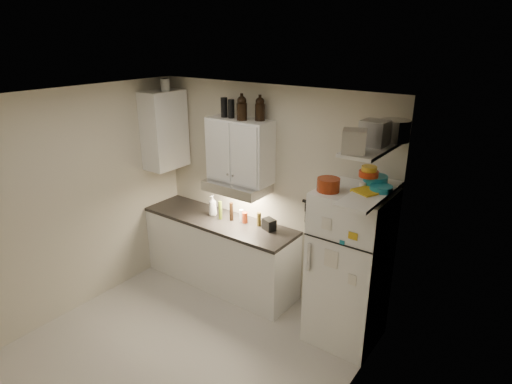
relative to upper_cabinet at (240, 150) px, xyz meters
The scene contains 36 objects.
floor 2.29m from the upper_cabinet, 77.33° to the right, with size 3.20×3.00×0.02m, color beige.
ceiling 1.58m from the upper_cabinet, 77.33° to the right, with size 3.20×3.00×0.02m, color white.
back_wall 0.63m from the upper_cabinet, 30.26° to the left, with size 3.20×0.02×2.60m, color beige.
left_wall 1.94m from the upper_cabinet, 134.46° to the right, with size 0.02×3.00×2.60m, color beige.
right_wall 2.39m from the upper_cabinet, 34.95° to the right, with size 0.02×3.00×2.60m, color beige.
base_cabinet 1.41m from the upper_cabinet, 151.63° to the right, with size 2.10×0.60×0.88m, color white.
countertop 0.97m from the upper_cabinet, 151.63° to the right, with size 2.10×0.62×0.04m, color black.
upper_cabinet is the anchor object (origin of this frame).
side_cabinet 1.15m from the upper_cabinet, behind, with size 0.33×0.55×1.00m, color white.
range_hood 0.44m from the upper_cabinet, 90.00° to the right, with size 0.76×0.46×0.12m, color silver.
fridge 1.84m from the upper_cabinet, ahead, with size 0.70×0.68×1.70m, color white.
shelf_hi 1.82m from the upper_cabinet, 10.05° to the right, with size 0.30×0.95×0.03m, color white.
shelf_lo 1.78m from the upper_cabinet, 10.05° to the right, with size 0.30×0.95×0.03m, color white.
knife_strip 1.13m from the upper_cabinet, ahead, with size 0.42×0.02×0.03m, color black.
dutch_oven 1.37m from the upper_cabinet, 13.88° to the right, with size 0.22×0.22×0.13m, color maroon.
book_stack 1.76m from the upper_cabinet, ahead, with size 0.22×0.27×0.09m, color gold.
spice_jar 1.64m from the upper_cabinet, ahead, with size 0.07×0.07×0.11m, color silver.
stock_pot 1.89m from the upper_cabinet, ahead, with size 0.27×0.27×0.19m, color silver.
tin_a 1.84m from the upper_cabinet, 11.14° to the right, with size 0.22×0.20×0.22m, color #AAAAAD.
tin_b 1.89m from the upper_cabinet, 21.42° to the right, with size 0.19×0.19×0.19m, color #AAAAAD.
bowl_teal 1.71m from the upper_cabinet, ahead, with size 0.23×0.23×0.09m, color teal.
bowl_orange 1.67m from the upper_cabinet, ahead, with size 0.18×0.18×0.05m, color #BA3111.
bowl_yellow 1.67m from the upper_cabinet, ahead, with size 0.14×0.14×0.05m, color gold.
plates 1.83m from the upper_cabinet, ahead, with size 0.21×0.21×0.05m, color teal.
growler_a 0.52m from the upper_cabinet, 33.50° to the right, with size 0.12×0.12×0.28m, color black, non-canonical shape.
growler_b 0.57m from the upper_cabinet, 12.62° to the left, with size 0.11×0.11×0.27m, color black, non-canonical shape.
thermos_a 0.49m from the upper_cabinet, behind, with size 0.07×0.07×0.21m, color black.
thermos_b 0.53m from the upper_cabinet, behind, with size 0.08×0.08×0.23m, color black.
side_jar 1.30m from the upper_cabinet, behind, with size 0.11×0.11×0.15m, color silver.
soap_bottle 0.85m from the upper_cabinet, 167.02° to the right, with size 0.12×0.12×0.30m, color white.
pepper_mill 0.87m from the upper_cabinet, ahead, with size 0.05×0.05×0.17m, color brown.
oil_bottle 0.83m from the upper_cabinet, 152.13° to the right, with size 0.05×0.05×0.24m, color #4A5916.
vinegar_bottle 0.80m from the upper_cabinet, 143.62° to the right, with size 0.05×0.05×0.24m, color black.
clear_bottle 0.83m from the upper_cabinet, 42.05° to the right, with size 0.05×0.05×0.16m, color silver.
red_jar 0.84m from the upper_cabinet, 19.52° to the right, with size 0.07×0.07×0.14m, color maroon.
caddy 0.95m from the upper_cabinet, ahead, with size 0.16×0.11×0.14m, color black.
Camera 1 is at (2.74, -2.53, 3.13)m, focal length 30.00 mm.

